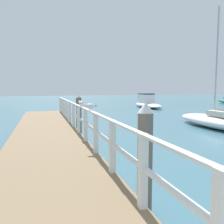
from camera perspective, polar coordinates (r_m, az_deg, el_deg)
name	(u,v)px	position (r m, az deg, el deg)	size (l,w,h in m)	color
pier_deck	(47,141)	(9.37, -15.93, -7.07)	(2.67, 20.03, 0.54)	#846B4C
pier_railing	(78,116)	(9.32, -8.36, -1.01)	(0.12, 18.55, 1.13)	silver
dock_piling_near	(145,158)	(4.33, 8.20, -11.29)	(0.29, 0.29, 2.08)	#6B6056
dock_piling_far	(79,114)	(11.67, -8.26, -0.51)	(0.29, 0.29, 2.08)	#6B6056
seagull_foreground	(89,106)	(7.04, -5.67, 1.56)	(0.45, 0.25, 0.21)	white
seagull_background	(81,103)	(8.62, -7.76, 2.31)	(0.22, 0.47, 0.21)	white
boat_0	(147,103)	(28.97, 8.77, 2.29)	(2.67, 6.77, 1.77)	white
boat_3	(219,121)	(14.86, 25.04, -2.03)	(2.02, 6.64, 7.06)	white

